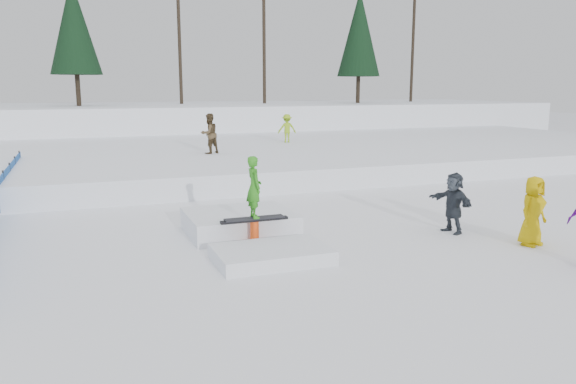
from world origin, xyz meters
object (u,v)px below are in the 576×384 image
object	(u,v)px
walker_olive	(209,134)
spectator_dark	(453,203)
walker_ygreen	(287,128)
spectator_yellow	(533,211)
jib_rail_feature	(247,228)

from	to	relation	value
walker_olive	spectator_dark	xyz separation A→B (m)	(3.45, -12.26, -0.89)
walker_olive	walker_ygreen	bearing A→B (deg)	-170.69
spectator_yellow	spectator_dark	distance (m)	1.90
spectator_dark	walker_ygreen	bearing A→B (deg)	168.86
spectator_yellow	jib_rail_feature	world-z (taller)	jib_rail_feature
walker_ygreen	walker_olive	bearing A→B (deg)	46.23
walker_ygreen	spectator_dark	bearing A→B (deg)	95.88
spectator_yellow	spectator_dark	size ratio (longest dim) A/B	1.05
spectator_yellow	walker_olive	bearing A→B (deg)	93.13
walker_olive	spectator_dark	size ratio (longest dim) A/B	1.11
spectator_dark	jib_rail_feature	size ratio (longest dim) A/B	0.35
spectator_yellow	spectator_dark	xyz separation A→B (m)	(-1.01, 1.61, -0.04)
walker_olive	jib_rail_feature	bearing A→B (deg)	55.73
spectator_yellow	spectator_dark	bearing A→B (deg)	107.42
walker_ygreen	spectator_dark	xyz separation A→B (m)	(-1.40, -15.68, -0.75)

